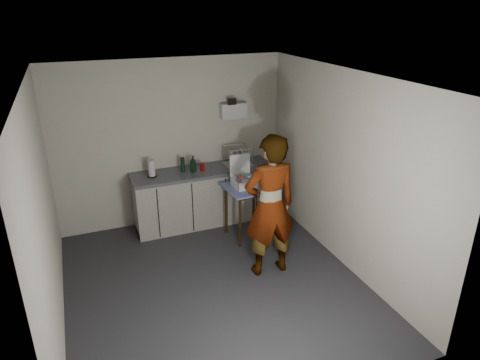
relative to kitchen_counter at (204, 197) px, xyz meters
name	(u,v)px	position (x,y,z in m)	size (l,w,h in m)	color
ground	(215,285)	(-0.40, -1.70, -0.43)	(4.00, 4.00, 0.00)	#252428
wall_back	(172,143)	(-0.40, 0.29, 0.87)	(3.60, 0.02, 2.60)	beige
wall_right	(343,171)	(1.39, -1.70, 0.87)	(0.02, 4.00, 2.60)	beige
wall_left	(45,219)	(-2.19, -1.70, 0.87)	(0.02, 4.00, 2.60)	beige
ceiling	(210,79)	(-0.40, -1.70, 2.17)	(3.60, 4.00, 0.01)	silver
kitchen_counter	(204,197)	(0.00, 0.00, 0.00)	(2.24, 0.62, 0.91)	black
wall_shelf	(233,111)	(0.60, 0.22, 1.32)	(0.42, 0.18, 0.37)	silver
side_table	(247,193)	(0.46, -0.71, 0.30)	(0.69, 0.69, 0.83)	#34220C
standing_man	(270,206)	(0.37, -1.65, 0.53)	(0.70, 0.46, 1.90)	#B2A593
soap_bottle	(193,164)	(-0.16, -0.03, 0.61)	(0.10, 0.10, 0.26)	black
soda_can	(203,167)	(-0.02, -0.05, 0.55)	(0.07, 0.07, 0.13)	red
dark_bottle	(183,165)	(-0.31, 0.03, 0.60)	(0.07, 0.07, 0.23)	black
paper_towel	(152,169)	(-0.79, 0.01, 0.61)	(0.15, 0.15, 0.26)	black
dish_rack	(237,161)	(0.58, 0.00, 0.55)	(0.44, 0.33, 0.31)	silver
bakery_box	(244,180)	(0.41, -0.67, 0.51)	(0.32, 0.33, 0.45)	silver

